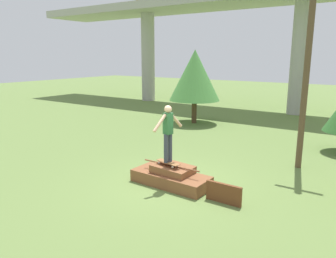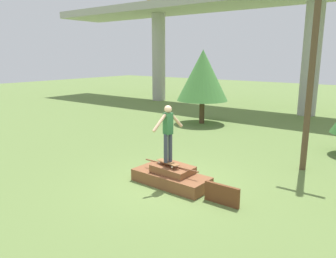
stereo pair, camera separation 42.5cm
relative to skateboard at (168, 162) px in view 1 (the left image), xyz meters
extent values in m
plane|color=olive|center=(0.05, 0.07, -0.70)|extent=(80.00, 80.00, 0.00)
cube|color=brown|center=(0.05, 0.07, -0.52)|extent=(2.37, 1.02, 0.36)
cube|color=brown|center=(0.09, 0.13, -0.23)|extent=(1.17, 0.84, 0.26)
cylinder|color=brown|center=(0.05, 0.07, -0.10)|extent=(1.90, 0.04, 0.04)
cube|color=brown|center=(1.86, -0.18, -0.43)|extent=(0.97, 0.09, 0.52)
cube|color=brown|center=(0.00, 0.00, 0.01)|extent=(0.83, 0.37, 0.01)
cylinder|color=silver|center=(0.29, 0.03, -0.05)|extent=(0.06, 0.04, 0.05)
cylinder|color=silver|center=(0.26, -0.15, -0.05)|extent=(0.06, 0.04, 0.05)
cylinder|color=silver|center=(-0.26, 0.15, -0.05)|extent=(0.06, 0.04, 0.05)
cylinder|color=silver|center=(-0.29, -0.03, -0.05)|extent=(0.06, 0.04, 0.05)
cylinder|color=#383D4C|center=(0.02, 0.08, 0.43)|extent=(0.12, 0.12, 0.84)
cylinder|color=#383D4C|center=(-0.02, -0.08, 0.43)|extent=(0.12, 0.12, 0.84)
cube|color=#2D6638|center=(0.00, 0.00, 1.16)|extent=(0.26, 0.25, 0.61)
sphere|color=tan|center=(0.00, 0.00, 1.57)|extent=(0.21, 0.21, 0.21)
cylinder|color=tan|center=(0.06, 0.31, 1.21)|extent=(0.18, 0.49, 0.47)
cylinder|color=tan|center=(-0.06, -0.31, 1.21)|extent=(0.18, 0.49, 0.47)
cylinder|color=#A8A59E|center=(-12.05, 14.66, 2.86)|extent=(1.10, 1.10, 7.11)
cylinder|color=#A8A59E|center=(0.05, 14.66, 2.86)|extent=(1.10, 1.10, 7.11)
cube|color=#B28419|center=(-10.97, 15.22, 7.38)|extent=(3.89, 1.84, 0.72)
cylinder|color=brown|center=(2.78, 3.82, 2.49)|extent=(0.20, 0.20, 6.37)
cylinder|color=#4C3823|center=(-3.94, 8.37, -0.05)|extent=(0.28, 0.28, 1.30)
cone|color=#4C8E42|center=(-3.94, 8.37, 1.99)|extent=(2.80, 2.80, 2.77)
camera|label=1|loc=(5.11, -7.47, 3.02)|focal=35.00mm
camera|label=2|loc=(5.45, -7.22, 3.02)|focal=35.00mm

